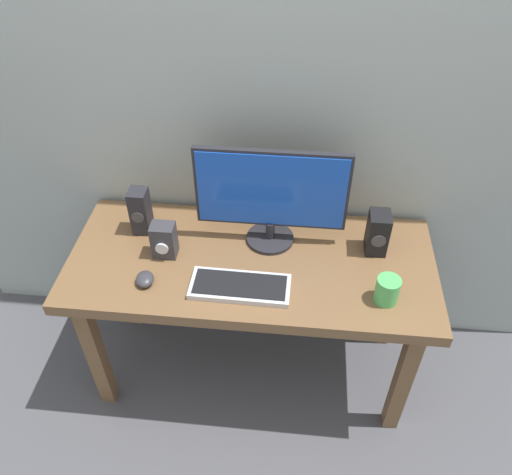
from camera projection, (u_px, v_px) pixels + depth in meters
The scene contains 10 objects.
ground_plane at pixel (252, 366), 2.53m from camera, with size 6.00×6.00×0.00m, color #4C4C51.
wall_back at pixel (261, 32), 1.80m from camera, with size 2.90×0.04×3.00m, color #9EA8A3.
desk at pixel (251, 276), 2.11m from camera, with size 1.46×0.63×0.73m.
monitor at pixel (271, 195), 1.99m from camera, with size 0.60×0.20×0.42m.
keyboard_primary at pixel (240, 287), 1.92m from camera, with size 0.38×0.16×0.03m.
mouse at pixel (145, 279), 1.94m from camera, with size 0.07×0.08×0.04m, color #333338.
speaker_right at pixel (378, 233), 2.03m from camera, with size 0.08×0.10×0.18m.
speaker_left at pixel (140, 211), 2.11m from camera, with size 0.07×0.09×0.20m.
audio_controller at pixel (164, 240), 2.02m from camera, with size 0.09×0.09×0.15m.
coffee_mug at pixel (387, 290), 1.85m from camera, with size 0.09×0.09×0.10m, color #4CB259.
Camera 1 is at (0.16, -1.45, 2.16)m, focal length 36.03 mm.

